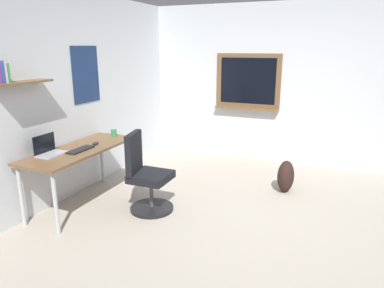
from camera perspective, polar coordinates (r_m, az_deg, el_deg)
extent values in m
plane|color=#ADA393|center=(4.15, 9.63, -12.37)|extent=(5.20, 5.20, 0.00)
cube|color=silver|center=(4.88, -19.04, 7.29)|extent=(5.00, 0.10, 2.60)
cube|color=brown|center=(4.15, -25.52, 8.86)|extent=(0.68, 0.20, 0.02)
cube|color=navy|center=(5.03, -16.61, 10.58)|extent=(0.52, 0.01, 0.74)
cube|color=silver|center=(4.03, -28.15, 9.96)|extent=(0.02, 0.14, 0.19)
cube|color=#3D934C|center=(4.05, -27.82, 9.99)|extent=(0.02, 0.14, 0.19)
cube|color=silver|center=(6.13, 15.67, 9.04)|extent=(0.10, 5.00, 2.60)
cube|color=brown|center=(6.19, 8.93, 9.94)|extent=(0.04, 1.10, 0.90)
cube|color=black|center=(6.18, 8.89, 9.93)|extent=(0.01, 0.94, 0.76)
cube|color=brown|center=(6.21, 8.65, 5.63)|extent=(0.12, 1.10, 0.03)
cube|color=brown|center=(4.51, -17.45, -0.83)|extent=(1.54, 0.60, 0.03)
cylinder|color=#B7B7BC|center=(3.99, -20.98, -8.85)|extent=(0.04, 0.04, 0.69)
cylinder|color=#B7B7BC|center=(5.02, -9.82, -3.06)|extent=(0.04, 0.04, 0.69)
cylinder|color=#B7B7BC|center=(4.32, -25.61, -7.52)|extent=(0.04, 0.04, 0.69)
cylinder|color=#B7B7BC|center=(5.29, -14.19, -2.37)|extent=(0.04, 0.04, 0.69)
cylinder|color=black|center=(4.42, -6.41, -10.13)|extent=(0.52, 0.52, 0.04)
cylinder|color=#4C4C51|center=(4.34, -6.49, -7.87)|extent=(0.05, 0.05, 0.34)
cube|color=black|center=(4.26, -6.58, -5.21)|extent=(0.44, 0.44, 0.09)
cube|color=black|center=(4.23, -9.28, -1.38)|extent=(0.41, 0.15, 0.48)
cube|color=#ADAFB5|center=(4.33, -21.47, -1.52)|extent=(0.31, 0.21, 0.02)
cube|color=black|center=(4.37, -22.55, 0.06)|extent=(0.31, 0.01, 0.21)
cube|color=black|center=(4.40, -17.37, -0.87)|extent=(0.37, 0.13, 0.02)
ellipsoid|color=#262628|center=(4.61, -15.16, 0.10)|extent=(0.10, 0.06, 0.03)
cylinder|color=#338C4C|center=(4.99, -12.36, 1.78)|extent=(0.08, 0.08, 0.09)
ellipsoid|color=black|center=(5.00, 14.74, -5.02)|extent=(0.32, 0.22, 0.43)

